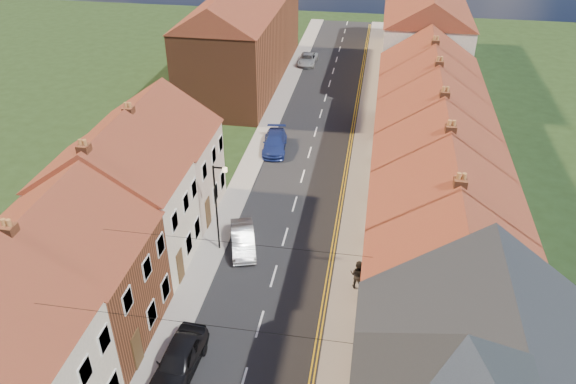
{
  "coord_description": "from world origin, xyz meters",
  "views": [
    {
      "loc": [
        5.16,
        -7.32,
        22.12
      ],
      "look_at": [
        0.19,
        22.02,
        3.5
      ],
      "focal_mm": 35.0,
      "sensor_mm": 36.0,
      "label": 1
    }
  ],
  "objects_px": {
    "car_mid": "(243,239)",
    "car_distant": "(308,59)",
    "lamppost": "(217,203)",
    "car_near": "(179,360)",
    "car_far": "(275,143)",
    "pedestrian_right": "(358,274)"
  },
  "relations": [
    {
      "from": "car_far",
      "to": "car_distant",
      "type": "xyz_separation_m",
      "value": [
        -0.23,
        21.73,
        -0.07
      ]
    },
    {
      "from": "lamppost",
      "to": "car_far",
      "type": "height_order",
      "value": "lamppost"
    },
    {
      "from": "car_near",
      "to": "car_mid",
      "type": "distance_m",
      "value": 10.14
    },
    {
      "from": "lamppost",
      "to": "pedestrian_right",
      "type": "bearing_deg",
      "value": -14.4
    },
    {
      "from": "car_mid",
      "to": "car_distant",
      "type": "relative_size",
      "value": 0.95
    },
    {
      "from": "car_mid",
      "to": "car_distant",
      "type": "xyz_separation_m",
      "value": [
        -0.76,
        35.35,
        -0.07
      ]
    },
    {
      "from": "car_distant",
      "to": "car_far",
      "type": "bearing_deg",
      "value": -87.48
    },
    {
      "from": "car_mid",
      "to": "car_near",
      "type": "bearing_deg",
      "value": -110.97
    },
    {
      "from": "car_near",
      "to": "car_mid",
      "type": "bearing_deg",
      "value": 88.67
    },
    {
      "from": "car_far",
      "to": "pedestrian_right",
      "type": "bearing_deg",
      "value": -70.21
    },
    {
      "from": "car_near",
      "to": "car_far",
      "type": "bearing_deg",
      "value": 92.39
    },
    {
      "from": "lamppost",
      "to": "car_far",
      "type": "distance_m",
      "value": 14.31
    },
    {
      "from": "car_near",
      "to": "pedestrian_right",
      "type": "bearing_deg",
      "value": 45.4
    },
    {
      "from": "lamppost",
      "to": "car_far",
      "type": "bearing_deg",
      "value": 86.56
    },
    {
      "from": "lamppost",
      "to": "pedestrian_right",
      "type": "height_order",
      "value": "lamppost"
    },
    {
      "from": "car_mid",
      "to": "car_far",
      "type": "bearing_deg",
      "value": 75.52
    },
    {
      "from": "car_near",
      "to": "pedestrian_right",
      "type": "relative_size",
      "value": 2.42
    },
    {
      "from": "car_near",
      "to": "lamppost",
      "type": "bearing_deg",
      "value": 96.54
    },
    {
      "from": "lamppost",
      "to": "car_distant",
      "type": "distance_m",
      "value": 35.86
    },
    {
      "from": "pedestrian_right",
      "to": "car_distant",
      "type": "bearing_deg",
      "value": -61.5
    },
    {
      "from": "car_near",
      "to": "car_far",
      "type": "xyz_separation_m",
      "value": [
        0.23,
        23.73,
        -0.09
      ]
    },
    {
      "from": "car_mid",
      "to": "pedestrian_right",
      "type": "height_order",
      "value": "pedestrian_right"
    }
  ]
}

